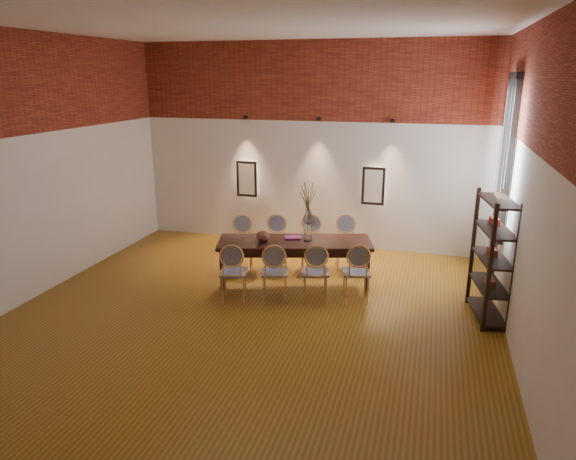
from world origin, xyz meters
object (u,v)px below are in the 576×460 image
(chair_near_c, at_px, (315,272))
(bowl, at_px, (263,236))
(chair_far_d, at_px, (347,244))
(chair_near_d, at_px, (356,272))
(vase, at_px, (308,232))
(dining_table, at_px, (295,262))
(chair_near_a, at_px, (234,272))
(shelving_rack, at_px, (492,258))
(book, at_px, (293,238))
(chair_far_b, at_px, (277,244))
(chair_far_a, at_px, (242,244))
(chair_near_b, at_px, (275,272))
(chair_far_c, at_px, (312,244))

(chair_near_c, relative_size, bowl, 3.92)
(chair_far_d, bearing_deg, chair_near_d, 90.00)
(vase, bearing_deg, chair_near_d, -27.78)
(dining_table, bearing_deg, chair_near_d, -36.02)
(chair_near_a, relative_size, shelving_rack, 0.52)
(chair_near_a, bearing_deg, book, 41.10)
(dining_table, relative_size, chair_far_b, 2.66)
(chair_near_c, distance_m, chair_near_d, 0.63)
(chair_near_c, height_order, chair_far_a, same)
(chair_far_d, bearing_deg, chair_near_a, 36.02)
(chair_far_d, xyz_separation_m, shelving_rack, (2.27, -1.36, 0.43))
(chair_near_b, relative_size, chair_far_d, 1.00)
(chair_far_d, distance_m, vase, 1.08)
(chair_near_d, height_order, chair_far_d, same)
(chair_near_d, height_order, bowl, chair_near_d)
(dining_table, distance_m, chair_far_a, 1.16)
(chair_near_b, relative_size, chair_near_d, 1.00)
(vase, xyz_separation_m, book, (-0.27, 0.04, -0.14))
(chair_near_b, distance_m, shelving_rack, 3.15)
(chair_near_b, xyz_separation_m, chair_far_d, (0.84, 1.65, 0.00))
(dining_table, xyz_separation_m, chair_far_a, (-1.09, 0.40, 0.09))
(chair_far_a, bearing_deg, chair_near_a, 90.00)
(chair_far_c, distance_m, chair_far_d, 0.63)
(chair_near_b, relative_size, chair_near_c, 1.00)
(chair_near_a, xyz_separation_m, bowl, (0.23, 0.72, 0.37))
(book, bearing_deg, chair_near_b, -94.13)
(chair_near_b, xyz_separation_m, chair_far_c, (0.23, 1.48, 0.00))
(book, bearing_deg, chair_far_a, 163.64)
(chair_far_d, distance_m, shelving_rack, 2.68)
(shelving_rack, bearing_deg, bowl, 166.19)
(chair_near_d, distance_m, chair_far_d, 1.36)
(chair_near_a, distance_m, chair_far_c, 1.85)
(chair_near_a, relative_size, chair_near_d, 1.00)
(dining_table, distance_m, chair_near_c, 0.76)
(chair_far_b, distance_m, vase, 0.96)
(dining_table, xyz_separation_m, chair_near_b, (-0.12, -0.74, 0.09))
(dining_table, distance_m, chair_near_a, 1.16)
(chair_near_c, relative_size, shelving_rack, 0.52)
(chair_near_b, bearing_deg, chair_far_c, 65.37)
(shelving_rack, bearing_deg, vase, 160.16)
(chair_near_c, bearing_deg, chair_near_b, -180.00)
(vase, distance_m, bowl, 0.74)
(chair_near_d, distance_m, chair_far_b, 1.85)
(chair_far_c, distance_m, book, 0.73)
(chair_near_b, height_order, chair_near_c, same)
(chair_far_d, xyz_separation_m, vase, (-0.51, -0.85, 0.43))
(chair_far_b, relative_size, book, 3.62)
(dining_table, bearing_deg, chair_near_b, -114.63)
(chair_near_c, height_order, chair_far_d, same)
(chair_far_a, xyz_separation_m, chair_far_b, (0.60, 0.17, 0.00))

